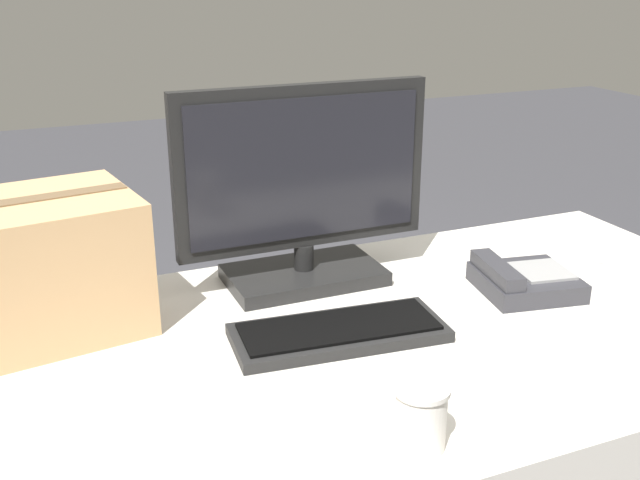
{
  "coord_description": "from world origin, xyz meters",
  "views": [
    {
      "loc": [
        -0.59,
        -1.15,
        1.41
      ],
      "look_at": [
        -0.04,
        0.15,
        0.88
      ],
      "focal_mm": 42.0,
      "sensor_mm": 36.0,
      "label": 1
    }
  ],
  "objects_px": {
    "keyboard": "(339,332)",
    "spoon": "(613,264)",
    "paper_cup_left": "(421,417)",
    "cardboard_box": "(33,267)",
    "monitor": "(304,196)",
    "desk_phone": "(523,280)"
  },
  "relations": [
    {
      "from": "cardboard_box",
      "to": "keyboard",
      "type": "bearing_deg",
      "value": -26.39
    },
    {
      "from": "desk_phone",
      "to": "spoon",
      "type": "bearing_deg",
      "value": 17.83
    },
    {
      "from": "monitor",
      "to": "paper_cup_left",
      "type": "height_order",
      "value": "monitor"
    },
    {
      "from": "monitor",
      "to": "cardboard_box",
      "type": "bearing_deg",
      "value": -178.14
    },
    {
      "from": "paper_cup_left",
      "to": "cardboard_box",
      "type": "relative_size",
      "value": 0.24
    },
    {
      "from": "paper_cup_left",
      "to": "spoon",
      "type": "bearing_deg",
      "value": 29.38
    },
    {
      "from": "desk_phone",
      "to": "paper_cup_left",
      "type": "relative_size",
      "value": 2.22
    },
    {
      "from": "desk_phone",
      "to": "cardboard_box",
      "type": "xyz_separation_m",
      "value": [
        -0.98,
        0.22,
        0.11
      ]
    },
    {
      "from": "desk_phone",
      "to": "spoon",
      "type": "relative_size",
      "value": 1.73
    },
    {
      "from": "spoon",
      "to": "cardboard_box",
      "type": "height_order",
      "value": "cardboard_box"
    },
    {
      "from": "monitor",
      "to": "cardboard_box",
      "type": "distance_m",
      "value": 0.56
    },
    {
      "from": "monitor",
      "to": "spoon",
      "type": "relative_size",
      "value": 4.29
    },
    {
      "from": "keyboard",
      "to": "spoon",
      "type": "distance_m",
      "value": 0.76
    },
    {
      "from": "spoon",
      "to": "cardboard_box",
      "type": "distance_m",
      "value": 1.29
    },
    {
      "from": "desk_phone",
      "to": "paper_cup_left",
      "type": "distance_m",
      "value": 0.63
    },
    {
      "from": "spoon",
      "to": "monitor",
      "type": "bearing_deg",
      "value": 41.44
    },
    {
      "from": "spoon",
      "to": "cardboard_box",
      "type": "bearing_deg",
      "value": 48.76
    },
    {
      "from": "desk_phone",
      "to": "cardboard_box",
      "type": "relative_size",
      "value": 0.54
    },
    {
      "from": "monitor",
      "to": "keyboard",
      "type": "height_order",
      "value": "monitor"
    },
    {
      "from": "desk_phone",
      "to": "spoon",
      "type": "xyz_separation_m",
      "value": [
        0.3,
        0.04,
        -0.02
      ]
    },
    {
      "from": "monitor",
      "to": "cardboard_box",
      "type": "xyz_separation_m",
      "value": [
        -0.56,
        -0.02,
        -0.07
      ]
    },
    {
      "from": "keyboard",
      "to": "paper_cup_left",
      "type": "relative_size",
      "value": 4.11
    }
  ]
}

